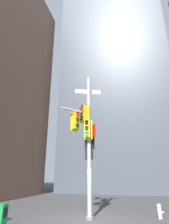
% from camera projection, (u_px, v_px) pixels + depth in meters
% --- Properties ---
extents(ground, '(120.00, 120.00, 0.00)m').
position_uv_depth(ground, '(90.00, 220.00, 9.39)').
color(ground, '#474749').
extents(building_mid_block, '(16.67, 16.67, 53.65)m').
position_uv_depth(building_mid_block, '(114.00, 51.00, 37.98)').
color(building_mid_block, '#4C5460').
rests_on(building_mid_block, ground).
extents(signal_pole_assembly, '(2.38, 3.88, 8.33)m').
position_uv_depth(signal_pole_assembly, '(85.00, 130.00, 11.28)').
color(signal_pole_assembly, '#B2B2B5').
rests_on(signal_pole_assembly, ground).
extents(fire_hydrant, '(0.33, 0.23, 0.73)m').
position_uv_depth(fire_hydrant, '(160.00, 211.00, 9.72)').
color(fire_hydrant, silver).
rests_on(fire_hydrant, ground).
extents(newspaper_box, '(0.45, 0.36, 1.04)m').
position_uv_depth(newspaper_box, '(0.00, 218.00, 7.41)').
color(newspaper_box, '#198C3F').
rests_on(newspaper_box, ground).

